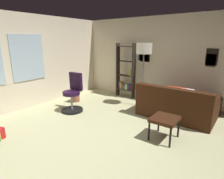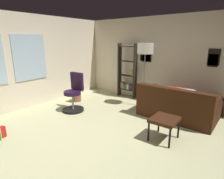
{
  "view_description": "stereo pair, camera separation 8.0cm",
  "coord_description": "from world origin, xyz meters",
  "px_view_note": "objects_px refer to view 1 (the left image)",
  "views": [
    {
      "loc": [
        -2.5,
        -1.98,
        1.83
      ],
      "look_at": [
        0.41,
        0.18,
        0.86
      ],
      "focal_mm": 29.59,
      "sensor_mm": 36.0,
      "label": 1
    },
    {
      "loc": [
        -2.45,
        -2.04,
        1.83
      ],
      "look_at": [
        0.41,
        0.18,
        0.86
      ],
      "focal_mm": 29.59,
      "sensor_mm": 36.0,
      "label": 2
    }
  ],
  "objects_px": {
    "footstool": "(165,120)",
    "bookshelf": "(126,74)",
    "floor_lamp": "(144,52)",
    "potted_plant": "(76,93)",
    "office_chair": "(73,96)",
    "couch": "(182,105)"
  },
  "relations": [
    {
      "from": "potted_plant",
      "to": "office_chair",
      "type": "bearing_deg",
      "value": -138.01
    },
    {
      "from": "bookshelf",
      "to": "potted_plant",
      "type": "distance_m",
      "value": 1.7
    },
    {
      "from": "footstool",
      "to": "floor_lamp",
      "type": "height_order",
      "value": "floor_lamp"
    },
    {
      "from": "office_chair",
      "to": "potted_plant",
      "type": "relative_size",
      "value": 1.43
    },
    {
      "from": "couch",
      "to": "potted_plant",
      "type": "distance_m",
      "value": 3.02
    },
    {
      "from": "footstool",
      "to": "bookshelf",
      "type": "distance_m",
      "value": 2.81
    },
    {
      "from": "footstool",
      "to": "potted_plant",
      "type": "bearing_deg",
      "value": 80.12
    },
    {
      "from": "couch",
      "to": "floor_lamp",
      "type": "xyz_separation_m",
      "value": [
        0.1,
        1.14,
        1.23
      ]
    },
    {
      "from": "bookshelf",
      "to": "potted_plant",
      "type": "relative_size",
      "value": 2.47
    },
    {
      "from": "couch",
      "to": "footstool",
      "type": "distance_m",
      "value": 1.29
    },
    {
      "from": "couch",
      "to": "footstool",
      "type": "xyz_separation_m",
      "value": [
        -1.29,
        -0.07,
        0.09
      ]
    },
    {
      "from": "couch",
      "to": "floor_lamp",
      "type": "distance_m",
      "value": 1.68
    },
    {
      "from": "footstool",
      "to": "office_chair",
      "type": "height_order",
      "value": "office_chair"
    },
    {
      "from": "bookshelf",
      "to": "potted_plant",
      "type": "xyz_separation_m",
      "value": [
        -1.35,
        0.92,
        -0.48
      ]
    },
    {
      "from": "footstool",
      "to": "office_chair",
      "type": "relative_size",
      "value": 0.51
    },
    {
      "from": "floor_lamp",
      "to": "potted_plant",
      "type": "xyz_separation_m",
      "value": [
        -0.88,
        1.78,
        -1.24
      ]
    },
    {
      "from": "couch",
      "to": "floor_lamp",
      "type": "relative_size",
      "value": 1.0
    },
    {
      "from": "office_chair",
      "to": "floor_lamp",
      "type": "height_order",
      "value": "floor_lamp"
    },
    {
      "from": "couch",
      "to": "bookshelf",
      "type": "xyz_separation_m",
      "value": [
        0.57,
        2.0,
        0.47
      ]
    },
    {
      "from": "floor_lamp",
      "to": "potted_plant",
      "type": "bearing_deg",
      "value": 116.2
    },
    {
      "from": "footstool",
      "to": "bookshelf",
      "type": "xyz_separation_m",
      "value": [
        1.86,
        2.06,
        0.38
      ]
    },
    {
      "from": "couch",
      "to": "office_chair",
      "type": "xyz_separation_m",
      "value": [
        -1.32,
        2.42,
        0.11
      ]
    }
  ]
}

